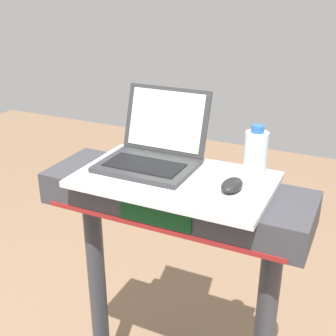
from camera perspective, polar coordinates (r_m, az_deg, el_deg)
name	(u,v)px	position (r m, az deg, el deg)	size (l,w,h in m)	color
desk_board	(175,179)	(1.45, 0.85, -1.48)	(0.63, 0.38, 0.02)	silver
laptop	(153,150)	(1.53, -1.90, 2.32)	(0.32, 0.31, 0.24)	#2D2D30
computer_mouse	(232,185)	(1.36, 8.22, -2.18)	(0.06, 0.10, 0.03)	black
water_bottle	(256,155)	(1.43, 11.19, 1.69)	(0.07, 0.07, 0.18)	silver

